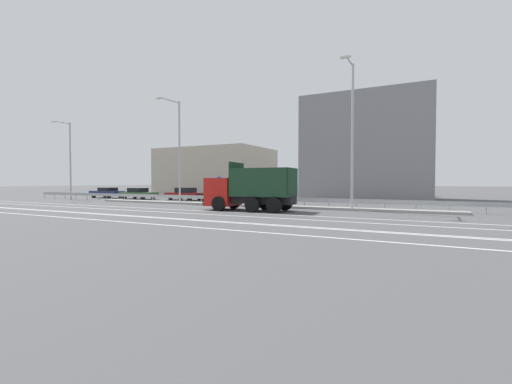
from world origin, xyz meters
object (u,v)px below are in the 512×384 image
(dump_truck, at_px, (241,193))
(parked_car_3, at_px, (219,195))
(street_lamp_2, at_px, (352,130))
(parked_car_1, at_px, (138,193))
(church_tower, at_px, (380,158))
(parked_car_0, at_px, (107,193))
(parked_car_2, at_px, (185,194))
(median_road_sign, at_px, (220,189))
(street_lamp_1, at_px, (178,147))
(street_lamp_0, at_px, (69,157))

(dump_truck, distance_m, parked_car_3, 11.67)
(dump_truck, bearing_deg, street_lamp_2, -68.80)
(parked_car_1, relative_size, church_tower, 0.39)
(church_tower, bearing_deg, parked_car_0, -141.01)
(street_lamp_2, height_order, parked_car_3, street_lamp_2)
(parked_car_1, height_order, parked_car_2, parked_car_2)
(median_road_sign, distance_m, parked_car_3, 6.15)
(median_road_sign, relative_size, street_lamp_1, 0.27)
(street_lamp_0, height_order, parked_car_2, street_lamp_0)
(street_lamp_0, relative_size, street_lamp_1, 0.93)
(parked_car_2, distance_m, parked_car_3, 4.80)
(parked_car_0, xyz_separation_m, parked_car_1, (5.74, -0.20, -0.01))
(parked_car_3, relative_size, church_tower, 0.32)
(median_road_sign, bearing_deg, parked_car_3, 124.23)
(median_road_sign, height_order, parked_car_3, median_road_sign)
(street_lamp_0, height_order, parked_car_1, street_lamp_0)
(parked_car_1, bearing_deg, parked_car_3, 90.65)
(median_road_sign, height_order, parked_car_1, median_road_sign)
(street_lamp_2, bearing_deg, street_lamp_1, 179.63)
(dump_truck, xyz_separation_m, parked_car_2, (-12.51, 9.03, -0.54))
(church_tower, bearing_deg, parked_car_2, -126.53)
(parked_car_2, bearing_deg, street_lamp_2, -104.39)
(church_tower, bearing_deg, parked_car_1, -134.79)
(median_road_sign, relative_size, parked_car_3, 0.65)
(parked_car_1, distance_m, church_tower, 35.14)
(median_road_sign, height_order, street_lamp_2, street_lamp_2)
(parked_car_1, relative_size, parked_car_3, 1.20)
(street_lamp_0, xyz_separation_m, parked_car_1, (5.72, 4.97, -4.26))
(median_road_sign, height_order, parked_car_2, median_road_sign)
(parked_car_0, bearing_deg, parked_car_2, -90.18)
(dump_truck, relative_size, median_road_sign, 2.58)
(parked_car_0, distance_m, parked_car_2, 12.39)
(dump_truck, xyz_separation_m, street_lamp_2, (7.26, 3.39, 4.56))
(median_road_sign, xyz_separation_m, street_lamp_0, (-20.57, -0.19, 3.53))
(median_road_sign, relative_size, street_lamp_0, 0.29)
(street_lamp_1, xyz_separation_m, street_lamp_2, (16.08, -0.10, 0.44))
(street_lamp_1, xyz_separation_m, parked_car_0, (-16.08, 5.16, -4.68))
(parked_car_2, relative_size, church_tower, 0.37)
(street_lamp_2, relative_size, parked_car_3, 2.63)
(street_lamp_1, height_order, parked_car_0, street_lamp_1)
(street_lamp_0, bearing_deg, street_lamp_2, -0.16)
(street_lamp_1, height_order, parked_car_2, street_lamp_1)
(median_road_sign, bearing_deg, church_tower, 71.87)
(dump_truck, distance_m, median_road_sign, 5.66)
(parked_car_3, xyz_separation_m, church_tower, (13.08, 24.43, 5.03))
(median_road_sign, xyz_separation_m, street_lamp_1, (-4.52, -0.18, 3.95))
(parked_car_3, bearing_deg, street_lamp_2, -109.82)
(street_lamp_0, bearing_deg, church_tower, 44.47)
(parked_car_0, relative_size, parked_car_3, 1.13)
(dump_truck, bearing_deg, parked_car_1, 62.33)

